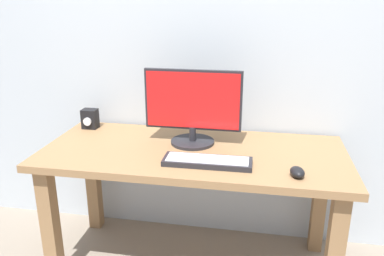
{
  "coord_description": "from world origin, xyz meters",
  "views": [
    {
      "loc": [
        0.34,
        -1.87,
        1.48
      ],
      "look_at": [
        -0.01,
        0.0,
        0.83
      ],
      "focal_mm": 36.48,
      "sensor_mm": 36.0,
      "label": 1
    }
  ],
  "objects": [
    {
      "name": "mouse",
      "position": [
        0.51,
        -0.23,
        0.73
      ],
      "size": [
        0.08,
        0.1,
        0.04
      ],
      "primitive_type": "ellipsoid",
      "rotation": [
        0.0,
        0.0,
        0.24
      ],
      "color": "black",
      "rests_on": "desk"
    },
    {
      "name": "audio_controller",
      "position": [
        -0.68,
        0.24,
        0.77
      ],
      "size": [
        0.09,
        0.08,
        0.12
      ],
      "color": "black",
      "rests_on": "desk"
    },
    {
      "name": "monitor",
      "position": [
        -0.02,
        0.1,
        0.91
      ],
      "size": [
        0.52,
        0.24,
        0.4
      ],
      "color": "#232328",
      "rests_on": "desk"
    },
    {
      "name": "keyboard_primary",
      "position": [
        0.1,
        -0.17,
        0.72
      ],
      "size": [
        0.43,
        0.14,
        0.03
      ],
      "color": "#232328",
      "rests_on": "desk"
    },
    {
      "name": "desk",
      "position": [
        0.0,
        0.0,
        0.6
      ],
      "size": [
        1.59,
        0.71,
        0.71
      ],
      "color": "#936D47",
      "rests_on": "ground_plane"
    }
  ]
}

